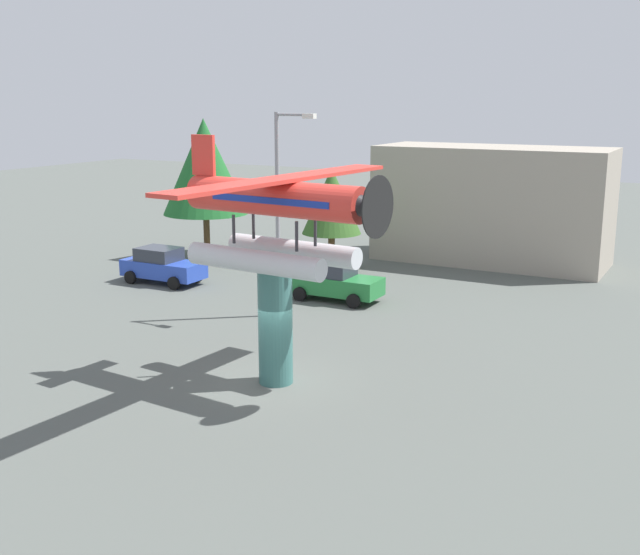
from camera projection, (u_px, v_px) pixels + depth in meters
name	position (u px, v px, depth m)	size (l,w,h in m)	color
ground_plane	(276.00, 382.00, 25.32)	(140.00, 140.00, 0.00)	#515651
display_pedestal	(275.00, 325.00, 24.89)	(1.10, 1.10, 3.82)	#386B66
floatplane_monument	(277.00, 214.00, 24.02)	(6.99, 10.46, 4.00)	silver
car_near_blue	(162.00, 265.00, 38.71)	(4.20, 2.02, 1.76)	#2847B7
car_mid_green	(334.00, 281.00, 35.42)	(4.20, 2.02, 1.76)	#237A38
streetlight_primary	(281.00, 201.00, 31.91)	(1.84, 0.28, 8.43)	gray
storefront_building	(492.00, 205.00, 43.22)	(12.51, 5.07, 6.38)	#9E9384
tree_west	(205.00, 167.00, 44.08)	(4.82, 4.82, 7.87)	brown
tree_east	(332.00, 201.00, 40.94)	(3.13, 3.13, 5.46)	brown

